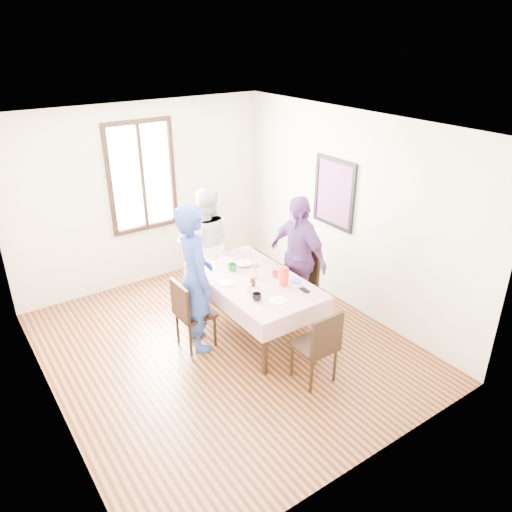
% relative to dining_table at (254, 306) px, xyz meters
% --- Properties ---
extents(ground, '(4.50, 4.50, 0.00)m').
position_rel_dining_table_xyz_m(ground, '(-0.49, -0.08, -0.38)').
color(ground, '#33180E').
rests_on(ground, ground).
extents(back_wall, '(4.00, 0.00, 4.00)m').
position_rel_dining_table_xyz_m(back_wall, '(-0.49, 2.17, 0.98)').
color(back_wall, beige).
rests_on(back_wall, ground).
extents(right_wall, '(0.00, 4.50, 4.50)m').
position_rel_dining_table_xyz_m(right_wall, '(1.51, -0.08, 0.98)').
color(right_wall, beige).
rests_on(right_wall, ground).
extents(window_frame, '(1.02, 0.06, 1.62)m').
position_rel_dining_table_xyz_m(window_frame, '(-0.49, 2.15, 1.27)').
color(window_frame, black).
rests_on(window_frame, back_wall).
extents(window_pane, '(0.90, 0.02, 1.50)m').
position_rel_dining_table_xyz_m(window_pane, '(-0.49, 2.16, 1.27)').
color(window_pane, white).
rests_on(window_pane, back_wall).
extents(art_poster, '(0.04, 0.76, 0.96)m').
position_rel_dining_table_xyz_m(art_poster, '(1.49, 0.22, 1.18)').
color(art_poster, red).
rests_on(art_poster, right_wall).
extents(dining_table, '(0.91, 1.70, 0.75)m').
position_rel_dining_table_xyz_m(dining_table, '(0.00, 0.00, 0.00)').
color(dining_table, black).
rests_on(dining_table, ground).
extents(tablecloth, '(1.03, 1.82, 0.01)m').
position_rel_dining_table_xyz_m(tablecloth, '(0.00, 0.00, 0.38)').
color(tablecloth, '#60091B').
rests_on(tablecloth, dining_table).
extents(chair_left, '(0.42, 0.42, 0.91)m').
position_rel_dining_table_xyz_m(chair_left, '(-0.76, 0.16, 0.08)').
color(chair_left, black).
rests_on(chair_left, ground).
extents(chair_right, '(0.43, 0.43, 0.91)m').
position_rel_dining_table_xyz_m(chair_right, '(0.76, 0.05, 0.08)').
color(chair_right, black).
rests_on(chair_right, ground).
extents(chair_far, '(0.43, 0.43, 0.91)m').
position_rel_dining_table_xyz_m(chair_far, '(0.00, 1.17, 0.08)').
color(chair_far, black).
rests_on(chair_far, ground).
extents(chair_near, '(0.42, 0.42, 0.91)m').
position_rel_dining_table_xyz_m(chair_near, '(0.00, -1.17, 0.08)').
color(chair_near, black).
rests_on(chair_near, ground).
extents(person_left, '(0.55, 0.74, 1.85)m').
position_rel_dining_table_xyz_m(person_left, '(-0.74, 0.16, 0.55)').
color(person_left, '#263C90').
rests_on(person_left, ground).
extents(person_far, '(0.98, 0.89, 1.64)m').
position_rel_dining_table_xyz_m(person_far, '(0.00, 1.15, 0.44)').
color(person_far, beige).
rests_on(person_far, ground).
extents(person_right, '(0.49, 1.02, 1.70)m').
position_rel_dining_table_xyz_m(person_right, '(0.74, 0.05, 0.47)').
color(person_right, '#61377C').
rests_on(person_right, ground).
extents(mug_black, '(0.12, 0.12, 0.09)m').
position_rel_dining_table_xyz_m(mug_black, '(-0.27, -0.45, 0.43)').
color(mug_black, black).
rests_on(mug_black, tablecloth).
extents(mug_flag, '(0.10, 0.10, 0.08)m').
position_rel_dining_table_xyz_m(mug_flag, '(0.26, -0.11, 0.43)').
color(mug_flag, red).
rests_on(mug_flag, tablecloth).
extents(mug_green, '(0.16, 0.16, 0.09)m').
position_rel_dining_table_xyz_m(mug_green, '(-0.09, 0.35, 0.43)').
color(mug_green, '#0C7226').
rests_on(mug_green, tablecloth).
extents(serving_bowl, '(0.25, 0.25, 0.05)m').
position_rel_dining_table_xyz_m(serving_bowl, '(0.10, 0.39, 0.41)').
color(serving_bowl, white).
rests_on(serving_bowl, tablecloth).
extents(juice_carton, '(0.08, 0.08, 0.25)m').
position_rel_dining_table_xyz_m(juice_carton, '(0.20, -0.35, 0.51)').
color(juice_carton, red).
rests_on(juice_carton, tablecloth).
extents(butter_tub, '(0.12, 0.12, 0.06)m').
position_rel_dining_table_xyz_m(butter_tub, '(0.32, -0.44, 0.42)').
color(butter_tub, white).
rests_on(butter_tub, tablecloth).
extents(jam_jar, '(0.06, 0.06, 0.09)m').
position_rel_dining_table_xyz_m(jam_jar, '(-0.11, -0.14, 0.43)').
color(jam_jar, black).
rests_on(jam_jar, tablecloth).
extents(drinking_glass, '(0.07, 0.07, 0.10)m').
position_rel_dining_table_xyz_m(drinking_glass, '(-0.23, -0.23, 0.44)').
color(drinking_glass, silver).
rests_on(drinking_glass, tablecloth).
extents(smartphone, '(0.07, 0.15, 0.01)m').
position_rel_dining_table_xyz_m(smartphone, '(0.34, -0.59, 0.39)').
color(smartphone, black).
rests_on(smartphone, tablecloth).
extents(flower_vase, '(0.06, 0.06, 0.12)m').
position_rel_dining_table_xyz_m(flower_vase, '(0.04, 0.02, 0.45)').
color(flower_vase, silver).
rests_on(flower_vase, tablecloth).
extents(plate_left, '(0.20, 0.20, 0.01)m').
position_rel_dining_table_xyz_m(plate_left, '(-0.33, 0.11, 0.39)').
color(plate_left, white).
rests_on(plate_left, tablecloth).
extents(plate_far, '(0.20, 0.20, 0.01)m').
position_rel_dining_table_xyz_m(plate_far, '(-0.01, 0.65, 0.39)').
color(plate_far, white).
rests_on(plate_far, tablecloth).
extents(plate_near, '(0.20, 0.20, 0.01)m').
position_rel_dining_table_xyz_m(plate_near, '(-0.07, -0.60, 0.39)').
color(plate_near, white).
rests_on(plate_near, tablecloth).
extents(butter_lid, '(0.12, 0.12, 0.01)m').
position_rel_dining_table_xyz_m(butter_lid, '(0.32, -0.44, 0.45)').
color(butter_lid, blue).
rests_on(butter_lid, butter_tub).
extents(flower_bunch, '(0.09, 0.09, 0.10)m').
position_rel_dining_table_xyz_m(flower_bunch, '(0.04, 0.02, 0.56)').
color(flower_bunch, yellow).
rests_on(flower_bunch, flower_vase).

